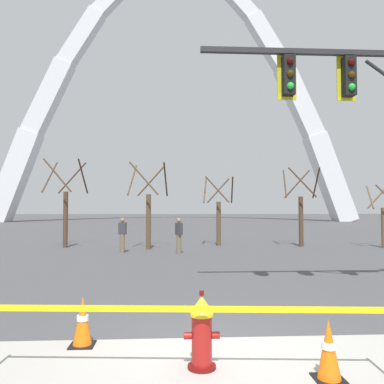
{
  "coord_description": "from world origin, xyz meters",
  "views": [
    {
      "loc": [
        -0.67,
        -5.86,
        2.06
      ],
      "look_at": [
        -0.08,
        5.0,
        2.5
      ],
      "focal_mm": 36.12,
      "sensor_mm": 36.0,
      "label": 1
    }
  ],
  "objects": [
    {
      "name": "fire_hydrant",
      "position": [
        -0.28,
        -0.86,
        0.47
      ],
      "size": [
        0.46,
        0.48,
        0.99
      ],
      "color": "#5E0F0D",
      "rests_on": "ground"
    },
    {
      "name": "tree_left_mid",
      "position": [
        -1.8,
        13.41,
        1.9
      ],
      "size": [
        1.97,
        1.98,
        4.28
      ],
      "color": "brown",
      "rests_on": "ground"
    },
    {
      "name": "pedestrian_standing_center",
      "position": [
        -2.9,
        11.99,
        0.82
      ],
      "size": [
        0.36,
        0.24,
        1.59
      ],
      "color": "brown",
      "rests_on": "ground"
    },
    {
      "name": "traffic_cone_by_hydrant",
      "position": [
        -1.99,
        0.03,
        0.36
      ],
      "size": [
        0.36,
        0.36,
        0.73
      ],
      "color": "black",
      "rests_on": "ground"
    },
    {
      "name": "tree_right_mid",
      "position": [
        10.24,
        13.44,
        1.44
      ],
      "size": [
        1.51,
        1.52,
        3.24
      ],
      "color": "brown",
      "rests_on": "ground"
    },
    {
      "name": "monument_arch",
      "position": [
        0.0,
        51.23,
        17.81
      ],
      "size": [
        54.25,
        2.94,
        40.22
      ],
      "color": "silver",
      "rests_on": "ground"
    },
    {
      "name": "tree_center_left",
      "position": [
        1.91,
        15.06,
        1.66
      ],
      "size": [
        1.73,
        1.74,
        3.74
      ],
      "color": "brown",
      "rests_on": "ground"
    },
    {
      "name": "ground_plane",
      "position": [
        0.0,
        0.0,
        0.0
      ],
      "size": [
        240.0,
        240.0,
        0.0
      ],
      "primitive_type": "plane",
      "color": "#474749"
    },
    {
      "name": "traffic_cone_curb_edge",
      "position": [
        1.21,
        -1.29,
        0.36
      ],
      "size": [
        0.36,
        0.36,
        0.73
      ],
      "color": "black",
      "rests_on": "ground"
    },
    {
      "name": "tree_far_left",
      "position": [
        -6.15,
        14.52,
        2.02
      ],
      "size": [
        2.09,
        2.1,
        4.54
      ],
      "color": "#473323",
      "rests_on": "ground"
    },
    {
      "name": "pedestrian_walking_left",
      "position": [
        -0.32,
        11.5,
        0.82
      ],
      "size": [
        0.35,
        0.39,
        1.59
      ],
      "color": "brown",
      "rests_on": "ground"
    },
    {
      "name": "tree_center_right",
      "position": [
        6.24,
        14.38,
        1.85
      ],
      "size": [
        1.92,
        1.93,
        4.17
      ],
      "color": "#473323",
      "rests_on": "ground"
    },
    {
      "name": "caution_tape_barrier",
      "position": [
        -0.49,
        -1.1,
        0.62
      ],
      "size": [
        4.94,
        0.42,
        0.9
      ],
      "color": "#232326",
      "rests_on": "ground"
    }
  ]
}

